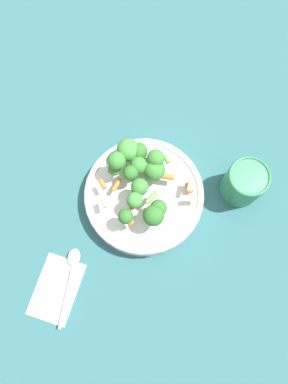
{
  "coord_description": "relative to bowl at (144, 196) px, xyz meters",
  "views": [
    {
      "loc": [
        -0.15,
        0.13,
        0.79
      ],
      "look_at": [
        0.0,
        0.0,
        0.06
      ],
      "focal_mm": 35.0,
      "sensor_mm": 36.0,
      "label": 1
    }
  ],
  "objects": [
    {
      "name": "ground_plane",
      "position": [
        0.0,
        0.0,
        -0.02
      ],
      "size": [
        3.0,
        3.0,
        0.0
      ],
      "primitive_type": "plane",
      "color": "#2D6066"
    },
    {
      "name": "bowl",
      "position": [
        0.0,
        0.0,
        0.0
      ],
      "size": [
        0.25,
        0.25,
        0.05
      ],
      "color": "silver",
      "rests_on": "ground_plane"
    },
    {
      "name": "pasta_salad",
      "position": [
        0.02,
        -0.01,
        0.06
      ],
      "size": [
        0.19,
        0.17,
        0.07
      ],
      "color": "#8CB766",
      "rests_on": "bowl"
    },
    {
      "name": "cup",
      "position": [
        -0.12,
        -0.17,
        0.03
      ],
      "size": [
        0.08,
        0.08,
        0.1
      ],
      "color": "#2D7F51",
      "rests_on": "ground_plane"
    },
    {
      "name": "napkin",
      "position": [
        -0.03,
        0.26,
        -0.02
      ],
      "size": [
        0.14,
        0.15,
        0.01
      ],
      "color": "white",
      "rests_on": "ground_plane"
    },
    {
      "name": "spoon",
      "position": [
        -0.02,
        0.22,
        -0.01
      ],
      "size": [
        0.11,
        0.13,
        0.01
      ],
      "rotation": [
        0.0,
        0.0,
        11.67
      ],
      "color": "silver",
      "rests_on": "napkin"
    }
  ]
}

